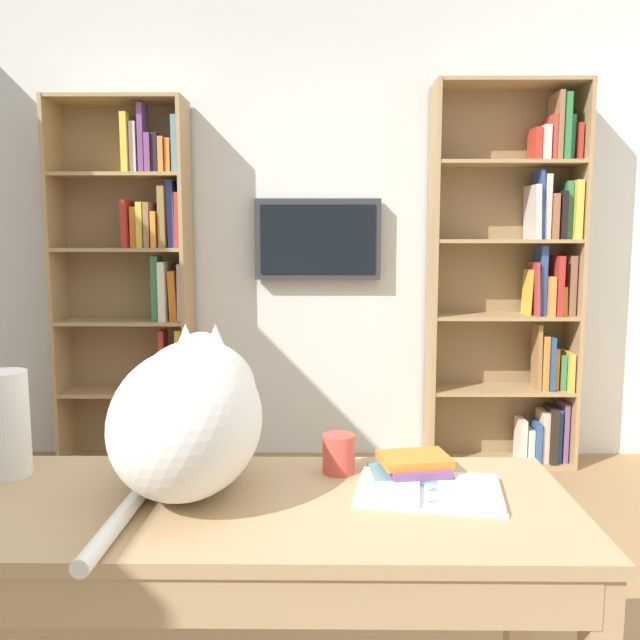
% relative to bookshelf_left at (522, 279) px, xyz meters
% --- Properties ---
extents(wall_back, '(4.52, 0.06, 2.70)m').
position_rel_bookshelf_left_xyz_m(wall_back, '(1.19, -0.17, 0.28)').
color(wall_back, silver).
rests_on(wall_back, ground).
extents(bookshelf_left, '(0.83, 0.28, 2.14)m').
position_rel_bookshelf_left_xyz_m(bookshelf_left, '(0.00, 0.00, 0.00)').
color(bookshelf_left, tan).
rests_on(bookshelf_left, ground).
extents(bookshelf_right, '(0.75, 0.28, 2.06)m').
position_rel_bookshelf_left_xyz_m(bookshelf_right, '(2.17, 0.00, -0.01)').
color(bookshelf_right, tan).
rests_on(bookshelf_right, ground).
extents(wall_mounted_tv, '(0.72, 0.07, 0.46)m').
position_rel_bookshelf_left_xyz_m(wall_mounted_tv, '(1.16, -0.09, 0.22)').
color(wall_mounted_tv, '#333338').
extents(desk, '(1.53, 0.58, 0.73)m').
position_rel_bookshelf_left_xyz_m(desk, '(1.32, 2.37, -0.45)').
color(desk, tan).
rests_on(desk, ground).
extents(cat, '(0.34, 0.65, 0.37)m').
position_rel_bookshelf_left_xyz_m(cat, '(1.42, 2.26, -0.15)').
color(cat, white).
rests_on(cat, desk).
extents(open_binder, '(0.36, 0.27, 0.02)m').
position_rel_bookshelf_left_xyz_m(open_binder, '(0.87, 2.31, -0.32)').
color(open_binder, white).
rests_on(open_binder, desk).
extents(paper_towel_roll, '(0.11, 0.11, 0.26)m').
position_rel_bookshelf_left_xyz_m(paper_towel_roll, '(1.89, 2.20, -0.20)').
color(paper_towel_roll, white).
rests_on(paper_towel_roll, desk).
extents(coffee_mug, '(0.08, 0.08, 0.10)m').
position_rel_bookshelf_left_xyz_m(coffee_mug, '(1.07, 2.17, -0.28)').
color(coffee_mug, '#D84C3F').
rests_on(coffee_mug, desk).
extents(desk_book_stack, '(0.20, 0.16, 0.06)m').
position_rel_bookshelf_left_xyz_m(desk_book_stack, '(0.89, 2.21, -0.31)').
color(desk_book_stack, '#6699A8').
rests_on(desk_book_stack, desk).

